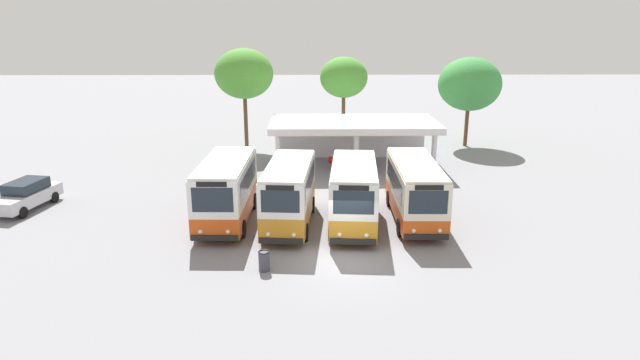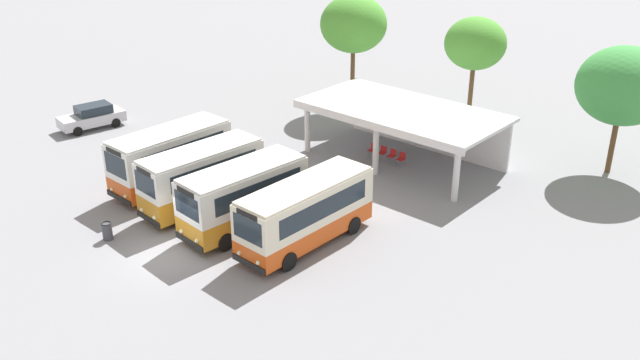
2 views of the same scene
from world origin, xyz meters
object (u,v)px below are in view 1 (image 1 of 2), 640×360
at_px(city_bus_nearest_orange, 226,189).
at_px(parked_car_flank, 25,195).
at_px(waiting_chair_second_from_end, 341,161).
at_px(waiting_chair_middle_seat, 351,161).
at_px(city_bus_second_in_row, 289,192).
at_px(waiting_chair_fourth_seat, 361,161).
at_px(city_bus_middle_cream, 354,193).
at_px(city_bus_fourth_amber, 415,189).
at_px(waiting_chair_end_by_column, 331,161).
at_px(litter_bin_apron, 264,261).

xyz_separation_m(city_bus_nearest_orange, parked_car_flank, (-11.80, 2.26, -1.03)).
bearing_deg(waiting_chair_second_from_end, waiting_chair_middle_seat, 0.84).
xyz_separation_m(city_bus_second_in_row, waiting_chair_fourth_seat, (4.69, 11.43, -1.31)).
distance_m(waiting_chair_middle_seat, waiting_chair_fourth_seat, 0.72).
bearing_deg(city_bus_nearest_orange, waiting_chair_middle_seat, 56.32).
xyz_separation_m(waiting_chair_second_from_end, waiting_chair_fourth_seat, (1.43, -0.03, 0.00)).
distance_m(city_bus_middle_cream, waiting_chair_fourth_seat, 11.71).
xyz_separation_m(city_bus_nearest_orange, waiting_chair_middle_seat, (7.29, 10.94, -1.33)).
relative_size(waiting_chair_middle_seat, waiting_chair_fourth_seat, 1.00).
distance_m(city_bus_fourth_amber, parked_car_flank, 21.87).
bearing_deg(waiting_chair_fourth_seat, city_bus_middle_cream, -96.76).
bearing_deg(waiting_chair_end_by_column, waiting_chair_middle_seat, 2.44).
bearing_deg(city_bus_fourth_amber, waiting_chair_second_from_end, 107.53).
distance_m(city_bus_fourth_amber, waiting_chair_middle_seat, 11.12).
bearing_deg(litter_bin_apron, city_bus_second_in_row, 80.83).
height_order(city_bus_middle_cream, waiting_chair_fourth_seat, city_bus_middle_cream).
distance_m(waiting_chair_middle_seat, litter_bin_apron, 17.46).
bearing_deg(waiting_chair_fourth_seat, waiting_chair_end_by_column, -179.52).
height_order(city_bus_second_in_row, city_bus_middle_cream, city_bus_middle_cream).
relative_size(city_bus_middle_cream, litter_bin_apron, 7.57).
bearing_deg(waiting_chair_end_by_column, parked_car_flank, -153.99).
bearing_deg(city_bus_middle_cream, waiting_chair_second_from_end, 90.31).
bearing_deg(waiting_chair_fourth_seat, city_bus_second_in_row, -112.31).
bearing_deg(city_bus_second_in_row, litter_bin_apron, -99.17).
xyz_separation_m(city_bus_middle_cream, waiting_chair_middle_seat, (0.65, 11.60, -1.31)).
relative_size(parked_car_flank, waiting_chair_second_from_end, 5.32).
bearing_deg(city_bus_fourth_amber, city_bus_nearest_orange, -178.76).
relative_size(city_bus_second_in_row, waiting_chair_second_from_end, 8.00).
relative_size(city_bus_nearest_orange, city_bus_fourth_amber, 0.94).
bearing_deg(waiting_chair_middle_seat, waiting_chair_end_by_column, -177.56).
relative_size(city_bus_middle_cream, waiting_chair_fourth_seat, 7.93).
xyz_separation_m(waiting_chair_end_by_column, waiting_chair_second_from_end, (0.72, 0.05, 0.00)).
xyz_separation_m(city_bus_second_in_row, waiting_chair_middle_seat, (3.97, 11.47, -1.31)).
height_order(city_bus_second_in_row, city_bus_fourth_amber, city_bus_second_in_row).
bearing_deg(waiting_chair_middle_seat, parked_car_flank, -155.56).
bearing_deg(city_bus_second_in_row, city_bus_nearest_orange, 170.87).
relative_size(parked_car_flank, litter_bin_apron, 5.09).
bearing_deg(litter_bin_apron, waiting_chair_end_by_column, 78.52).
distance_m(city_bus_middle_cream, city_bus_fourth_amber, 3.44).
distance_m(city_bus_middle_cream, parked_car_flank, 18.70).
bearing_deg(parked_car_flank, waiting_chair_end_by_column, 26.01).
relative_size(waiting_chair_middle_seat, litter_bin_apron, 0.96).
bearing_deg(waiting_chair_end_by_column, city_bus_middle_cream, -86.13).
height_order(city_bus_nearest_orange, waiting_chair_fourth_seat, city_bus_nearest_orange).
height_order(waiting_chair_second_from_end, litter_bin_apron, litter_bin_apron).
relative_size(city_bus_nearest_orange, litter_bin_apron, 7.84).
bearing_deg(city_bus_nearest_orange, parked_car_flank, 169.16).
distance_m(waiting_chair_second_from_end, waiting_chair_fourth_seat, 1.43).
bearing_deg(city_bus_middle_cream, city_bus_second_in_row, 177.70).
height_order(city_bus_second_in_row, waiting_chair_fourth_seat, city_bus_second_in_row).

